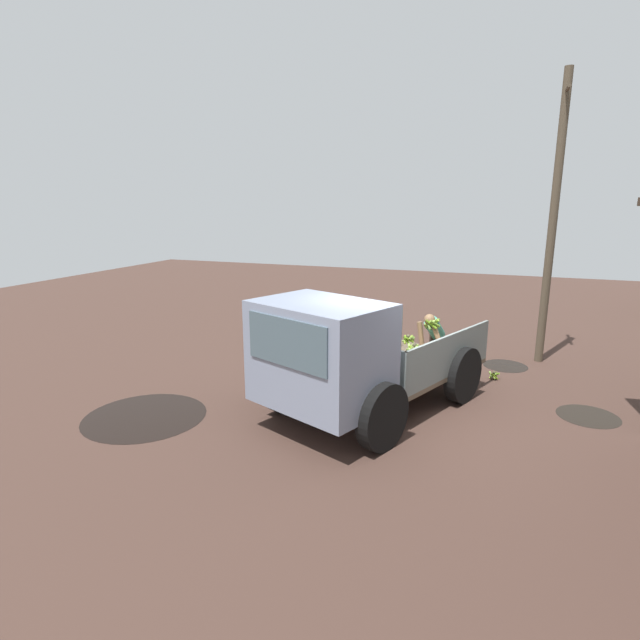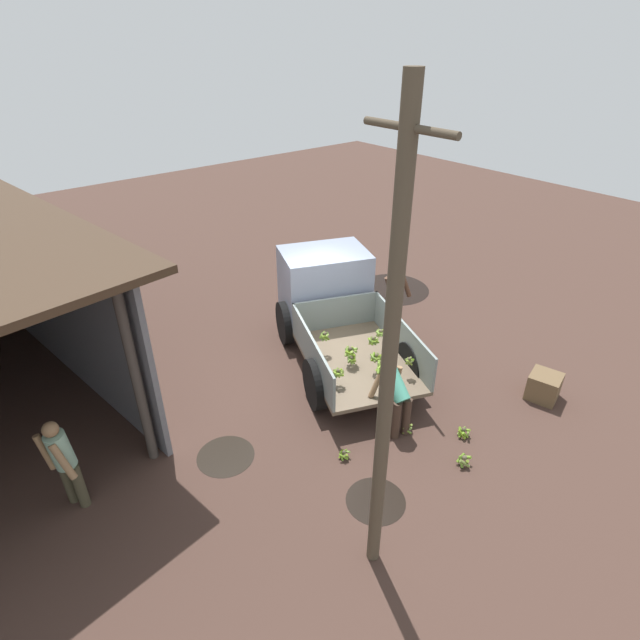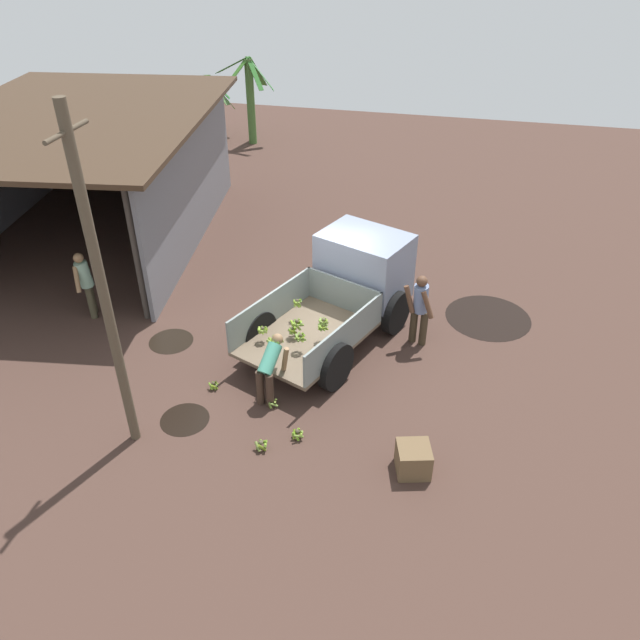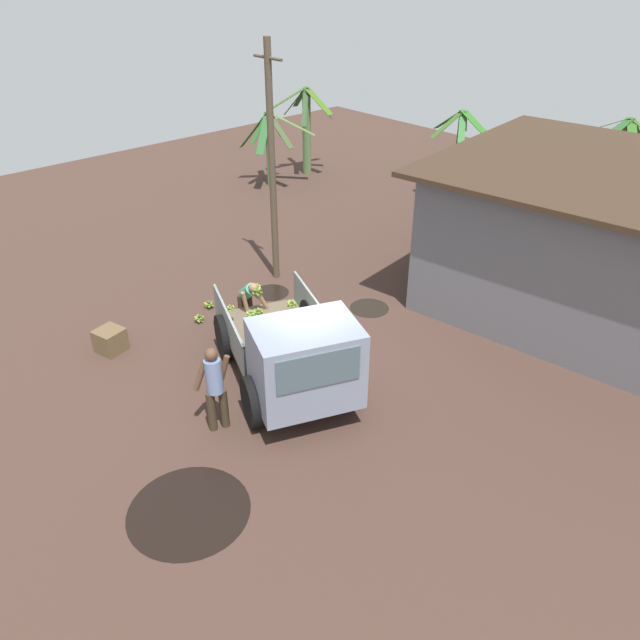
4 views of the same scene
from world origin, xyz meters
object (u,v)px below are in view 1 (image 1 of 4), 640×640
at_px(cargo_truck, 342,358).
at_px(person_worker_loading, 434,337).
at_px(utility_pole, 553,220).
at_px(banana_bunch_on_ground_2, 430,363).
at_px(banana_bunch_on_ground_0, 431,348).
at_px(person_foreground_visitor, 266,348).
at_px(wooden_crate_0, 323,333).
at_px(banana_bunch_on_ground_1, 494,375).
at_px(banana_bunch_on_ground_3, 404,351).

relative_size(cargo_truck, person_worker_loading, 3.56).
bearing_deg(utility_pole, banana_bunch_on_ground_2, -58.23).
bearing_deg(banana_bunch_on_ground_2, banana_bunch_on_ground_0, -173.07).
bearing_deg(person_worker_loading, banana_bunch_on_ground_0, -158.03).
bearing_deg(person_foreground_visitor, wooden_crate_0, 22.66).
xyz_separation_m(person_foreground_visitor, banana_bunch_on_ground_2, (-2.72, 2.49, -0.83)).
height_order(cargo_truck, utility_pole, utility_pole).
xyz_separation_m(banana_bunch_on_ground_1, banana_bunch_on_ground_3, (-0.96, -1.98, 0.02)).
distance_m(person_foreground_visitor, banana_bunch_on_ground_0, 4.60).
height_order(banana_bunch_on_ground_2, banana_bunch_on_ground_3, banana_bunch_on_ground_2).
relative_size(cargo_truck, banana_bunch_on_ground_2, 18.69).
bearing_deg(banana_bunch_on_ground_1, person_foreground_visitor, -56.75).
relative_size(utility_pole, wooden_crate_0, 10.78).
height_order(cargo_truck, banana_bunch_on_ground_1, cargo_truck).
height_order(banana_bunch_on_ground_0, banana_bunch_on_ground_1, banana_bunch_on_ground_0).
bearing_deg(cargo_truck, person_foreground_visitor, -85.13).
xyz_separation_m(person_foreground_visitor, banana_bunch_on_ground_0, (-3.86, 2.36, -0.84)).
xyz_separation_m(utility_pole, person_worker_loading, (1.60, -2.10, -2.31)).
relative_size(utility_pole, banana_bunch_on_ground_1, 28.16).
height_order(banana_bunch_on_ground_2, wooden_crate_0, wooden_crate_0).
distance_m(person_worker_loading, wooden_crate_0, 3.20).
distance_m(banana_bunch_on_ground_0, banana_bunch_on_ground_2, 1.14).
relative_size(banana_bunch_on_ground_1, banana_bunch_on_ground_2, 0.86).
bearing_deg(person_foreground_visitor, cargo_truck, -89.56).
xyz_separation_m(person_foreground_visitor, banana_bunch_on_ground_1, (-2.48, 3.79, -0.86)).
distance_m(person_foreground_visitor, banana_bunch_on_ground_2, 3.78).
relative_size(person_foreground_visitor, person_worker_loading, 1.32).
distance_m(person_worker_loading, banana_bunch_on_ground_3, 1.41).
height_order(person_worker_loading, wooden_crate_0, person_worker_loading).
bearing_deg(banana_bunch_on_ground_3, banana_bunch_on_ground_2, 43.81).
distance_m(cargo_truck, banana_bunch_on_ground_1, 3.84).
relative_size(utility_pole, banana_bunch_on_ground_0, 23.36).
distance_m(person_worker_loading, banana_bunch_on_ground_0, 1.55).
bearing_deg(banana_bunch_on_ground_3, person_worker_loading, 39.11).
bearing_deg(wooden_crate_0, banana_bunch_on_ground_3, 82.00).
distance_m(person_worker_loading, banana_bunch_on_ground_1, 1.38).
bearing_deg(banana_bunch_on_ground_2, person_worker_loading, 21.01).
height_order(person_foreground_visitor, banana_bunch_on_ground_3, person_foreground_visitor).
bearing_deg(banana_bunch_on_ground_0, person_foreground_visitor, -31.41).
xyz_separation_m(cargo_truck, banana_bunch_on_ground_0, (-4.35, 0.80, -0.96)).
bearing_deg(cargo_truck, banana_bunch_on_ground_3, -161.21).
distance_m(person_foreground_visitor, banana_bunch_on_ground_1, 4.61).
distance_m(cargo_truck, person_worker_loading, 3.16).
bearing_deg(person_worker_loading, banana_bunch_on_ground_1, 102.70).
relative_size(banana_bunch_on_ground_0, banana_bunch_on_ground_3, 1.01).
bearing_deg(wooden_crate_0, person_worker_loading, 66.44).
height_order(cargo_truck, wooden_crate_0, cargo_truck).
height_order(banana_bunch_on_ground_1, banana_bunch_on_ground_2, banana_bunch_on_ground_2).
distance_m(cargo_truck, banana_bunch_on_ground_2, 3.48).
height_order(utility_pole, banana_bunch_on_ground_0, utility_pole).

